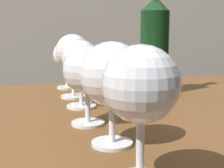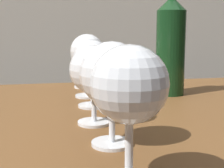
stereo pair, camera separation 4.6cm
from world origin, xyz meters
name	(u,v)px [view 1 (the left image)]	position (x,y,z in m)	size (l,w,h in m)	color
dining_table	(103,160)	(0.00, 0.00, 0.68)	(1.52, 0.81, 0.77)	brown
wine_glass_cabernet	(141,88)	(-0.04, -0.29, 0.87)	(0.08, 0.08, 0.15)	white
wine_glass_merlot	(112,76)	(-0.03, -0.17, 0.87)	(0.09, 0.09, 0.15)	white
wine_glass_chardonnay	(87,71)	(-0.04, -0.05, 0.86)	(0.08, 0.08, 0.14)	white
wine_glass_rose	(81,61)	(-0.03, 0.07, 0.87)	(0.08, 0.08, 0.14)	white
wine_glass_pinot	(73,53)	(-0.02, 0.18, 0.88)	(0.08, 0.08, 0.15)	white
wine_glass_white	(67,56)	(-0.02, 0.31, 0.86)	(0.07, 0.07, 0.13)	white
wine_bottle	(155,44)	(0.18, 0.17, 0.90)	(0.07, 0.07, 0.32)	#143819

